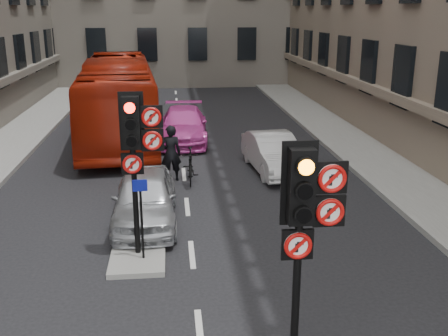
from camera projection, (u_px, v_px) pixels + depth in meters
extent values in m
cube|color=gray|center=(380.00, 158.00, 19.19)|extent=(3.00, 50.00, 0.16)
cube|color=gray|center=(138.00, 254.00, 11.71)|extent=(1.20, 2.00, 0.12)
cylinder|color=black|center=(296.00, 297.00, 7.83)|extent=(0.12, 0.12, 2.40)
cube|color=black|center=(301.00, 186.00, 7.32)|extent=(0.36, 0.28, 1.10)
cube|color=black|center=(299.00, 183.00, 7.44)|extent=(0.52, 0.03, 1.25)
cylinder|color=orange|center=(307.00, 167.00, 6.98)|extent=(0.22, 0.01, 0.22)
cylinder|color=black|center=(305.00, 192.00, 7.08)|extent=(0.22, 0.01, 0.22)
cylinder|color=black|center=(304.00, 216.00, 7.19)|extent=(0.22, 0.01, 0.22)
cube|color=black|center=(331.00, 178.00, 7.31)|extent=(0.47, 0.05, 0.47)
cylinder|color=white|center=(332.00, 178.00, 7.27)|extent=(0.41, 0.02, 0.41)
torus|color=#BF0C0A|center=(332.00, 179.00, 7.25)|extent=(0.41, 0.06, 0.41)
cube|color=#BF0C0A|center=(332.00, 179.00, 7.25)|extent=(0.25, 0.01, 0.25)
cube|color=black|center=(329.00, 211.00, 7.45)|extent=(0.47, 0.05, 0.47)
cylinder|color=white|center=(330.00, 212.00, 7.41)|extent=(0.41, 0.02, 0.41)
torus|color=#BF0C0A|center=(330.00, 212.00, 7.40)|extent=(0.41, 0.06, 0.41)
cube|color=#BF0C0A|center=(330.00, 213.00, 7.39)|extent=(0.25, 0.01, 0.25)
cube|color=black|center=(297.00, 244.00, 7.55)|extent=(0.47, 0.05, 0.47)
cylinder|color=white|center=(298.00, 246.00, 7.52)|extent=(0.41, 0.02, 0.41)
torus|color=#BF0C0A|center=(298.00, 246.00, 7.50)|extent=(0.41, 0.06, 0.41)
cube|color=#BF0C0A|center=(298.00, 246.00, 7.50)|extent=(0.25, 0.01, 0.25)
cylinder|color=black|center=(135.00, 202.00, 11.34)|extent=(0.12, 0.12, 2.40)
cube|color=black|center=(131.00, 123.00, 10.83)|extent=(0.36, 0.28, 1.10)
cube|color=black|center=(132.00, 121.00, 10.96)|extent=(0.52, 0.03, 1.25)
cylinder|color=#FF1407|center=(130.00, 108.00, 10.50)|extent=(0.22, 0.02, 0.22)
cylinder|color=black|center=(130.00, 125.00, 10.60)|extent=(0.22, 0.02, 0.22)
cylinder|color=black|center=(131.00, 142.00, 10.70)|extent=(0.22, 0.02, 0.22)
cube|color=black|center=(151.00, 117.00, 10.82)|extent=(0.47, 0.05, 0.47)
cylinder|color=white|center=(151.00, 117.00, 10.78)|extent=(0.41, 0.02, 0.41)
torus|color=#BF0C0A|center=(151.00, 117.00, 10.77)|extent=(0.41, 0.06, 0.41)
cube|color=#BF0C0A|center=(151.00, 117.00, 10.76)|extent=(0.25, 0.02, 0.25)
cube|color=black|center=(152.00, 140.00, 10.97)|extent=(0.47, 0.05, 0.47)
cylinder|color=white|center=(152.00, 141.00, 10.93)|extent=(0.41, 0.02, 0.41)
torus|color=#BF0C0A|center=(152.00, 141.00, 10.91)|extent=(0.41, 0.06, 0.41)
cube|color=#BF0C0A|center=(152.00, 141.00, 10.91)|extent=(0.25, 0.02, 0.25)
cube|color=black|center=(132.00, 164.00, 11.07)|extent=(0.47, 0.05, 0.47)
cylinder|color=white|center=(132.00, 164.00, 11.03)|extent=(0.41, 0.02, 0.41)
torus|color=#BF0C0A|center=(132.00, 164.00, 11.02)|extent=(0.41, 0.06, 0.41)
cube|color=#BF0C0A|center=(132.00, 164.00, 11.01)|extent=(0.25, 0.02, 0.25)
imported|color=#ACAFB4|center=(145.00, 198.00, 13.44)|extent=(1.60, 3.97, 1.35)
imported|color=beige|center=(273.00, 153.00, 17.72)|extent=(1.72, 4.02, 1.29)
imported|color=#C43997|center=(183.00, 125.00, 21.71)|extent=(2.15, 4.84, 1.38)
imported|color=maroon|center=(118.00, 98.00, 22.35)|extent=(3.71, 12.19, 3.35)
imported|color=black|center=(190.00, 166.00, 16.69)|extent=(0.59, 1.80, 1.07)
imported|color=black|center=(171.00, 153.00, 16.69)|extent=(0.72, 0.53, 1.82)
cylinder|color=black|center=(142.00, 220.00, 11.17)|extent=(0.05, 0.05, 1.77)
cube|color=navy|center=(140.00, 185.00, 10.89)|extent=(0.31, 0.05, 0.25)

